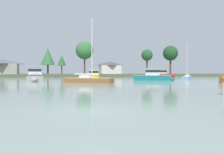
{
  "coord_description": "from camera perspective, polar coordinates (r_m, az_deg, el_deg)",
  "views": [
    {
      "loc": [
        -2.25,
        -11.37,
        1.73
      ],
      "look_at": [
        7.3,
        23.2,
        1.06
      ],
      "focal_mm": 40.93,
      "sensor_mm": 36.0,
      "label": 1
    }
  ],
  "objects": [
    {
      "name": "cottage_eastern",
      "position": [
        102.58,
        -23.31,
        2.2
      ],
      "size": [
        11.9,
        10.67,
        5.53
      ],
      "color": "#9E998E",
      "rests_on": "far_shore_bank"
    },
    {
      "name": "shore_tree_center_left",
      "position": [
        103.97,
        12.93,
        5.17
      ],
      "size": [
        5.92,
        5.92,
        11.21
      ],
      "color": "brown",
      "rests_on": "far_shore_bank"
    },
    {
      "name": "cottage_behind_trees",
      "position": [
        116.58,
        -0.47,
        2.15
      ],
      "size": [
        9.91,
        6.93,
        5.59
      ],
      "color": "silver",
      "rests_on": "far_shore_bank"
    },
    {
      "name": "shore_tree_right",
      "position": [
        93.31,
        -11.16,
        3.65
      ],
      "size": [
        3.04,
        3.04,
        6.83
      ],
      "color": "brown",
      "rests_on": "far_shore_bank"
    },
    {
      "name": "shore_tree_inland_a",
      "position": [
        95.94,
        7.84,
        4.79
      ],
      "size": [
        4.23,
        4.23,
        9.18
      ],
      "color": "brown",
      "rests_on": "far_shore_bank"
    },
    {
      "name": "cruiser_grey",
      "position": [
        52.31,
        -16.84,
        -0.22
      ],
      "size": [
        3.29,
        10.16,
        5.37
      ],
      "color": "gray",
      "rests_on": "ground"
    },
    {
      "name": "ground_plane",
      "position": [
        11.72,
        -4.25,
        -7.43
      ],
      "size": [
        505.03,
        505.03,
        0.0
      ],
      "primitive_type": "plane",
      "color": "gray"
    },
    {
      "name": "cruiser_teal",
      "position": [
        55.18,
        9.79,
        -0.12
      ],
      "size": [
        9.11,
        6.28,
        5.12
      ],
      "color": "#196B70",
      "rests_on": "ground"
    },
    {
      "name": "sailboat_wood",
      "position": [
        41.84,
        -5.34,
        -0.98
      ],
      "size": [
        8.02,
        6.52,
        10.94
      ],
      "color": "brown",
      "rests_on": "ground"
    },
    {
      "name": "sailboat_skyblue",
      "position": [
        68.22,
        16.46,
        -0.26
      ],
      "size": [
        5.65,
        6.04,
        9.5
      ],
      "color": "#669ECC",
      "rests_on": "ground"
    },
    {
      "name": "shore_tree_left_mid",
      "position": [
        93.65,
        -14.15,
        4.46
      ],
      "size": [
        4.85,
        4.85,
        9.29
      ],
      "color": "brown",
      "rests_on": "far_shore_bank"
    },
    {
      "name": "cruiser_red",
      "position": [
        78.59,
        10.65,
        0.22
      ],
      "size": [
        5.67,
        8.93,
        4.47
      ],
      "color": "#B2231E",
      "rests_on": "ground"
    },
    {
      "name": "far_shore_bank",
      "position": [
        106.66,
        -14.24,
        0.39
      ],
      "size": [
        227.26,
        41.47,
        1.05
      ],
      "primitive_type": "cube",
      "color": "#4C563D",
      "rests_on": "ground"
    },
    {
      "name": "shore_tree_right_mid",
      "position": [
        91.99,
        -6.15,
        5.88
      ],
      "size": [
        6.34,
        6.34,
        11.63
      ],
      "color": "brown",
      "rests_on": "far_shore_bank"
    },
    {
      "name": "cruiser_yellow",
      "position": [
        62.79,
        -4.03,
        -0.02
      ],
      "size": [
        5.02,
        9.19,
        4.5
      ],
      "color": "gold",
      "rests_on": "ground"
    }
  ]
}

